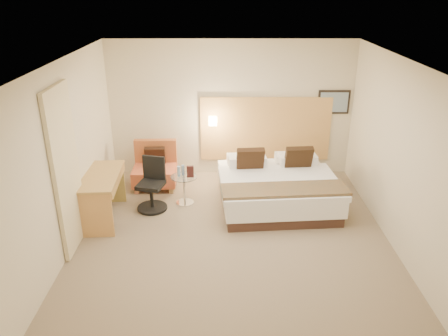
{
  "coord_description": "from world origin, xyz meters",
  "views": [
    {
      "loc": [
        -0.14,
        -5.88,
        3.68
      ],
      "look_at": [
        -0.13,
        0.4,
        0.98
      ],
      "focal_mm": 35.0,
      "sensor_mm": 36.0,
      "label": 1
    }
  ],
  "objects_px": {
    "bed": "(276,187)",
    "desk_chair": "(152,188)",
    "side_table": "(184,188)",
    "desk": "(103,184)",
    "lounge_chair": "(155,169)"
  },
  "relations": [
    {
      "from": "bed",
      "to": "desk_chair",
      "type": "xyz_separation_m",
      "value": [
        -2.17,
        -0.19,
        0.06
      ]
    },
    {
      "from": "bed",
      "to": "desk_chair",
      "type": "relative_size",
      "value": 2.33
    },
    {
      "from": "bed",
      "to": "desk_chair",
      "type": "distance_m",
      "value": 2.18
    },
    {
      "from": "lounge_chair",
      "to": "desk",
      "type": "distance_m",
      "value": 1.47
    },
    {
      "from": "bed",
      "to": "desk_chair",
      "type": "height_order",
      "value": "bed"
    },
    {
      "from": "side_table",
      "to": "desk",
      "type": "bearing_deg",
      "value": -157.13
    },
    {
      "from": "lounge_chair",
      "to": "desk",
      "type": "relative_size",
      "value": 0.66
    },
    {
      "from": "side_table",
      "to": "desk",
      "type": "relative_size",
      "value": 0.4
    },
    {
      "from": "bed",
      "to": "side_table",
      "type": "bearing_deg",
      "value": -179.89
    },
    {
      "from": "lounge_chair",
      "to": "desk_chair",
      "type": "relative_size",
      "value": 0.94
    },
    {
      "from": "bed",
      "to": "desk",
      "type": "xyz_separation_m",
      "value": [
        -2.91,
        -0.54,
        0.3
      ]
    },
    {
      "from": "desk",
      "to": "lounge_chair",
      "type": "bearing_deg",
      "value": 63.22
    },
    {
      "from": "bed",
      "to": "desk",
      "type": "height_order",
      "value": "bed"
    },
    {
      "from": "bed",
      "to": "lounge_chair",
      "type": "bearing_deg",
      "value": 161.66
    },
    {
      "from": "bed",
      "to": "side_table",
      "type": "relative_size",
      "value": 4.11
    }
  ]
}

